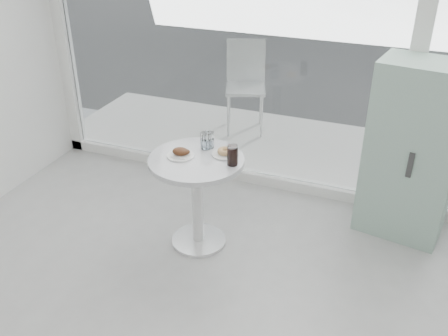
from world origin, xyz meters
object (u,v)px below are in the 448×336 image
at_px(patio_chair, 246,80).
at_px(plate_donut, 225,153).
at_px(mint_cabinet, 412,152).
at_px(plate_fritter, 181,153).
at_px(water_tumbler_a, 209,141).
at_px(main_table, 197,184).
at_px(water_tumbler_b, 206,142).
at_px(cola_glass, 233,156).

distance_m(patio_chair, plate_donut, 2.14).
xyz_separation_m(mint_cabinet, plate_fritter, (-1.61, -0.81, 0.07)).
height_order(plate_fritter, water_tumbler_a, water_tumbler_a).
distance_m(main_table, patio_chair, 2.23).
bearing_deg(water_tumbler_a, patio_chair, 101.14).
bearing_deg(main_table, mint_cabinet, 28.17).
relative_size(mint_cabinet, water_tumbler_b, 11.00).
bearing_deg(plate_donut, water_tumbler_a, 155.26).
xyz_separation_m(mint_cabinet, cola_glass, (-1.20, -0.79, 0.12)).
height_order(water_tumbler_a, water_tumbler_b, water_tumbler_b).
distance_m(mint_cabinet, cola_glass, 1.45).
height_order(plate_donut, water_tumbler_a, water_tumbler_a).
xyz_separation_m(plate_fritter, cola_glass, (0.40, 0.02, 0.05)).
relative_size(main_table, water_tumbler_a, 6.13).
relative_size(plate_donut, water_tumbler_a, 1.61).
xyz_separation_m(main_table, mint_cabinet, (1.49, 0.80, 0.17)).
distance_m(water_tumbler_a, cola_glass, 0.33).
height_order(patio_chair, plate_fritter, patio_chair).
relative_size(water_tumbler_a, cola_glass, 0.83).
bearing_deg(cola_glass, patio_chair, 106.77).
bearing_deg(patio_chair, water_tumbler_a, -98.07).
height_order(plate_donut, cola_glass, cola_glass).
bearing_deg(cola_glass, plate_fritter, -177.64).
bearing_deg(main_table, plate_donut, 35.40).
bearing_deg(cola_glass, water_tumbler_a, 143.43).
relative_size(mint_cabinet, plate_donut, 7.15).
bearing_deg(plate_donut, main_table, -144.60).
bearing_deg(patio_chair, main_table, -99.53).
bearing_deg(water_tumbler_b, main_table, -90.59).
xyz_separation_m(plate_fritter, water_tumbler_a, (0.14, 0.22, 0.03)).
relative_size(main_table, patio_chair, 0.76).
height_order(water_tumbler_a, cola_glass, cola_glass).
height_order(main_table, mint_cabinet, mint_cabinet).
xyz_separation_m(main_table, plate_donut, (0.18, 0.13, 0.24)).
bearing_deg(mint_cabinet, water_tumbler_a, -148.06).
bearing_deg(water_tumbler_b, cola_glass, -31.20).
xyz_separation_m(main_table, cola_glass, (0.29, 0.00, 0.29)).
xyz_separation_m(mint_cabinet, water_tumbler_b, (-1.49, -0.62, 0.11)).
bearing_deg(main_table, patio_chair, 99.68).
relative_size(main_table, cola_glass, 5.08).
distance_m(water_tumbler_b, cola_glass, 0.33).
bearing_deg(water_tumbler_b, water_tumbler_a, 58.90).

